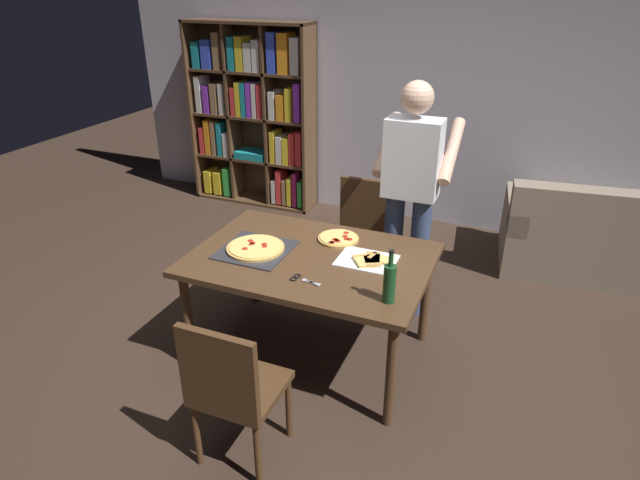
% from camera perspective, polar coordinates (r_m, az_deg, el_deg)
% --- Properties ---
extents(ground_plane, '(12.00, 12.00, 0.00)m').
position_cam_1_polar(ground_plane, '(3.84, -0.87, -11.72)').
color(ground_plane, '#38281E').
extents(back_wall, '(6.40, 0.10, 2.80)m').
position_cam_1_polar(back_wall, '(5.59, 10.02, 15.98)').
color(back_wall, '#BCB7C6').
rests_on(back_wall, ground_plane).
extents(dining_table, '(1.50, 1.04, 0.75)m').
position_cam_1_polar(dining_table, '(3.46, -0.95, -2.83)').
color(dining_table, '#4C331E').
rests_on(dining_table, ground_plane).
extents(chair_near_camera, '(0.42, 0.42, 0.90)m').
position_cam_1_polar(chair_near_camera, '(2.83, -9.31, -14.99)').
color(chair_near_camera, '#472D19').
rests_on(chair_near_camera, ground_plane).
extents(chair_far_side, '(0.42, 0.42, 0.90)m').
position_cam_1_polar(chair_far_side, '(4.38, 4.29, 1.21)').
color(chair_far_side, '#472D19').
rests_on(chair_far_side, ground_plane).
extents(couch, '(1.78, 1.04, 0.85)m').
position_cam_1_polar(couch, '(5.23, 28.09, -0.18)').
color(couch, gray).
rests_on(couch, ground_plane).
extents(bookshelf, '(1.40, 0.35, 1.95)m').
position_cam_1_polar(bookshelf, '(6.06, -7.01, 13.09)').
color(bookshelf, '#513823').
rests_on(bookshelf, ground_plane).
extents(person_serving_pizza, '(0.55, 0.54, 1.75)m').
position_cam_1_polar(person_serving_pizza, '(3.89, 9.57, 5.39)').
color(person_serving_pizza, '#38476B').
rests_on(person_serving_pizza, ground_plane).
extents(pepperoni_pizza_on_tray, '(0.44, 0.44, 0.04)m').
position_cam_1_polar(pepperoni_pizza_on_tray, '(3.52, -6.84, -0.89)').
color(pepperoni_pizza_on_tray, '#2D2D33').
rests_on(pepperoni_pizza_on_tray, dining_table).
extents(pizza_slices_on_towel, '(0.36, 0.28, 0.03)m').
position_cam_1_polar(pizza_slices_on_towel, '(3.37, 5.22, -2.12)').
color(pizza_slices_on_towel, white).
rests_on(pizza_slices_on_towel, dining_table).
extents(wine_bottle, '(0.07, 0.07, 0.32)m').
position_cam_1_polar(wine_bottle, '(2.94, 7.36, -4.47)').
color(wine_bottle, '#194723').
rests_on(wine_bottle, dining_table).
extents(kitchen_scissors, '(0.20, 0.09, 0.01)m').
position_cam_1_polar(kitchen_scissors, '(3.17, -2.02, -4.16)').
color(kitchen_scissors, silver).
rests_on(kitchen_scissors, dining_table).
extents(second_pizza_plain, '(0.28, 0.28, 0.03)m').
position_cam_1_polar(second_pizza_plain, '(3.64, 1.96, 0.17)').
color(second_pizza_plain, tan).
rests_on(second_pizza_plain, dining_table).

